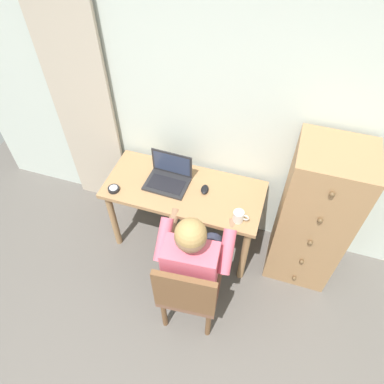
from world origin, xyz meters
name	(u,v)px	position (x,y,z in m)	size (l,w,h in m)	color
wall_back	(240,115)	(0.00, 2.20, 1.25)	(4.80, 0.05, 2.50)	silver
curtain_panel	(83,106)	(-1.28, 2.13, 1.10)	(0.55, 0.03, 2.21)	#BCAD99
desk	(184,197)	(-0.32, 1.85, 0.60)	(1.27, 0.56, 0.71)	#9E754C
dresser	(313,217)	(0.70, 1.91, 0.67)	(0.51, 0.49, 1.33)	#9E754C
chair	(188,291)	(-0.05, 1.14, 0.48)	(0.45, 0.43, 0.86)	brown
person_seated	(194,255)	(-0.07, 1.32, 0.66)	(0.56, 0.61, 1.18)	#33384C
laptop	(169,177)	(-0.46, 1.89, 0.76)	(0.35, 0.26, 0.24)	#232326
computer_mouse	(205,189)	(-0.16, 1.88, 0.73)	(0.06, 0.10, 0.03)	black
desk_clock	(114,189)	(-0.85, 1.66, 0.73)	(0.09, 0.09, 0.03)	black
coffee_mug	(239,216)	(0.16, 1.67, 0.76)	(0.12, 0.08, 0.09)	silver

